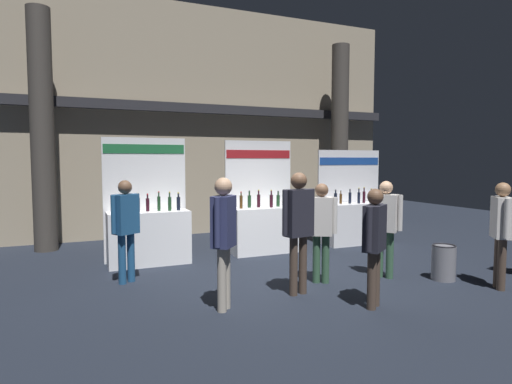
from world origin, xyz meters
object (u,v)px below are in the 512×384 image
exhibitor_booth_1 (264,224)px  visitor_5 (126,222)px  exhibitor_booth_0 (148,232)px  visitor_1 (299,221)px  visitor_7 (321,224)px  trash_bin (444,262)px  visitor_6 (385,220)px  visitor_2 (224,231)px  visitor_3 (501,226)px  visitor_4 (374,237)px  exhibitor_booth_2 (355,219)px

exhibitor_booth_1 → visitor_5: size_ratio=1.44×
exhibitor_booth_0 → visitor_1: bearing=-58.6°
visitor_7 → trash_bin: bearing=11.5°
trash_bin → visitor_5: 5.34m
visitor_1 → visitor_7: (0.64, 0.40, -0.14)m
visitor_1 → visitor_6: (1.81, 0.23, -0.12)m
trash_bin → visitor_5: size_ratio=0.35×
visitor_2 → visitor_5: bearing=69.6°
visitor_6 → visitor_7: bearing=-131.2°
visitor_3 → visitor_5: size_ratio=0.99×
trash_bin → visitor_2: size_ratio=0.34×
visitor_6 → trash_bin: bearing=24.9°
exhibitor_booth_0 → visitor_4: size_ratio=1.50×
exhibitor_booth_0 → exhibitor_booth_2: 4.96m
visitor_2 → visitor_6: size_ratio=1.07×
exhibitor_booth_2 → visitor_3: size_ratio=1.35×
trash_bin → exhibitor_booth_0: bearing=144.4°
visitor_4 → visitor_5: 3.92m
exhibitor_booth_0 → visitor_4: 4.48m
exhibitor_booth_0 → visitor_1: 3.37m
exhibitor_booth_1 → visitor_1: (-0.76, -2.93, 0.50)m
exhibitor_booth_2 → visitor_4: bearing=-123.2°
visitor_2 → visitor_4: visitor_2 is taller
visitor_2 → visitor_6: 3.09m
visitor_7 → visitor_4: bearing=-58.7°
exhibitor_booth_2 → visitor_6: size_ratio=1.36×
exhibitor_booth_1 → trash_bin: bearing=-59.7°
visitor_2 → visitor_7: visitor_2 is taller
exhibitor_booth_2 → visitor_4: size_ratio=1.38×
exhibitor_booth_2 → visitor_1: (-3.22, -2.98, 0.52)m
visitor_1 → visitor_3: bearing=-28.3°
visitor_3 → visitor_4: 2.37m
visitor_2 → visitor_7: size_ratio=1.09×
exhibitor_booth_2 → visitor_2: size_ratio=1.26×
trash_bin → visitor_2: bearing=178.9°
visitor_4 → visitor_7: (-0.02, 1.31, -0.00)m
visitor_6 → visitor_4: bearing=-78.2°
exhibitor_booth_2 → visitor_1: size_ratio=1.23×
exhibitor_booth_0 → visitor_2: exhibitor_booth_0 is taller
visitor_5 → visitor_4: bearing=-72.6°
exhibitor_booth_0 → visitor_3: bearing=-38.8°
visitor_2 → exhibitor_booth_2: bearing=-14.2°
visitor_2 → visitor_6: (3.06, 0.43, -0.08)m
visitor_1 → visitor_7: 0.77m
visitor_6 → visitor_7: visitor_6 is taller
visitor_5 → trash_bin: bearing=-53.0°
visitor_1 → visitor_6: visitor_1 is taller
exhibitor_booth_2 → visitor_3: exhibitor_booth_2 is taller
visitor_1 → exhibitor_booth_1: bearing=65.4°
trash_bin → visitor_3: bearing=-60.4°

